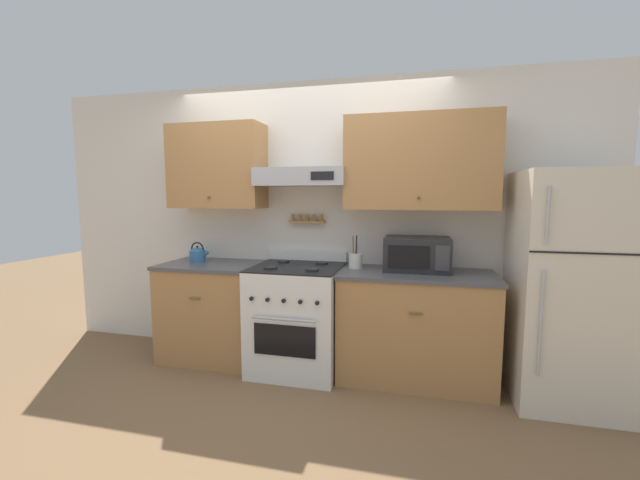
% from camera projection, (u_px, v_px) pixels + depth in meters
% --- Properties ---
extents(ground_plane, '(16.00, 16.00, 0.00)m').
position_uv_depth(ground_plane, '(288.00, 382.00, 3.20)').
color(ground_plane, brown).
extents(wall_back, '(5.20, 0.46, 2.55)m').
position_uv_depth(wall_back, '(315.00, 203.00, 3.60)').
color(wall_back, silver).
rests_on(wall_back, ground_plane).
extents(counter_left, '(0.91, 0.65, 0.90)m').
position_uv_depth(counter_left, '(214.00, 310.00, 3.66)').
color(counter_left, '#AD7A47').
rests_on(counter_left, ground_plane).
extents(counter_right, '(1.25, 0.65, 0.90)m').
position_uv_depth(counter_right, '(415.00, 326.00, 3.23)').
color(counter_right, '#AD7A47').
rests_on(counter_right, ground_plane).
extents(stove_range, '(0.75, 0.73, 1.00)m').
position_uv_depth(stove_range, '(297.00, 317.00, 3.42)').
color(stove_range, white).
rests_on(stove_range, ground_plane).
extents(refrigerator, '(0.78, 0.77, 1.70)m').
position_uv_depth(refrigerator, '(571.00, 288.00, 2.85)').
color(refrigerator, beige).
rests_on(refrigerator, ground_plane).
extents(tea_kettle, '(0.19, 0.15, 0.18)m').
position_uv_depth(tea_kettle, '(198.00, 254.00, 3.72)').
color(tea_kettle, teal).
rests_on(tea_kettle, counter_left).
extents(microwave, '(0.53, 0.38, 0.28)m').
position_uv_depth(microwave, '(417.00, 254.00, 3.25)').
color(microwave, '#232326').
rests_on(microwave, counter_right).
extents(utensil_crock, '(0.12, 0.12, 0.28)m').
position_uv_depth(utensil_crock, '(356.00, 260.00, 3.36)').
color(utensil_crock, silver).
rests_on(utensil_crock, counter_right).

